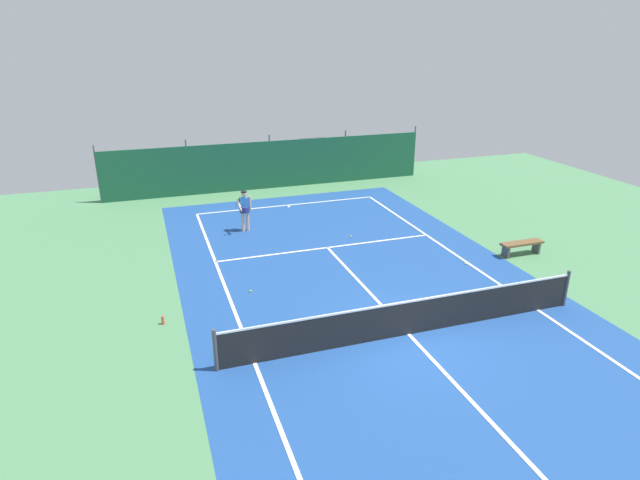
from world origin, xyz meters
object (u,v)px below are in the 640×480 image
at_px(tennis_net, 410,317).
at_px(tennis_ball_by_sideline, 251,291).
at_px(tennis_ball_near_player, 351,236).
at_px(tennis_ball_midcourt, 466,264).
at_px(water_bottle, 163,320).
at_px(courtside_bench, 522,245).
at_px(parked_car, 317,155).
at_px(tennis_player, 245,208).

bearing_deg(tennis_net, tennis_ball_by_sideline, 132.36).
distance_m(tennis_ball_near_player, tennis_ball_midcourt, 4.61).
height_order(tennis_net, tennis_ball_near_player, tennis_net).
xyz_separation_m(tennis_ball_by_sideline, water_bottle, (-2.65, -1.14, 0.09)).
distance_m(tennis_ball_midcourt, courtside_bench, 2.36).
height_order(tennis_net, water_bottle, tennis_net).
xyz_separation_m(tennis_ball_midcourt, parked_car, (-0.49, 14.61, 0.81)).
distance_m(tennis_ball_near_player, tennis_ball_by_sideline, 5.77).
relative_size(tennis_player, tennis_ball_midcourt, 24.85).
height_order(tennis_ball_midcourt, water_bottle, water_bottle).
distance_m(tennis_player, parked_car, 10.72).
relative_size(tennis_ball_midcourt, water_bottle, 0.28).
distance_m(tennis_net, tennis_ball_by_sideline, 5.10).
bearing_deg(parked_car, tennis_player, 55.55).
relative_size(tennis_ball_near_player, parked_car, 0.02).
bearing_deg(parked_car, water_bottle, 57.71).
xyz_separation_m(tennis_ball_near_player, water_bottle, (-7.31, -4.54, 0.09)).
distance_m(tennis_ball_midcourt, tennis_ball_by_sideline, 7.40).
distance_m(tennis_player, courtside_bench, 10.45).
distance_m(tennis_ball_midcourt, parked_car, 14.64).
bearing_deg(courtside_bench, tennis_net, -150.51).
bearing_deg(courtside_bench, tennis_player, 147.56).
relative_size(tennis_net, tennis_ball_midcourt, 153.33).
xyz_separation_m(parked_car, courtside_bench, (2.83, -14.50, -0.46)).
xyz_separation_m(tennis_net, parked_car, (3.48, 18.07, 0.33)).
bearing_deg(parked_car, tennis_net, 78.53).
bearing_deg(tennis_ball_midcourt, courtside_bench, 2.77).
bearing_deg(tennis_player, tennis_ball_by_sideline, 76.91).
bearing_deg(tennis_ball_near_player, courtside_bench, -35.29).
xyz_separation_m(tennis_player, tennis_ball_midcourt, (6.47, -5.71, -0.93)).
xyz_separation_m(tennis_ball_near_player, tennis_ball_midcourt, (2.74, -3.71, 0.00)).
bearing_deg(water_bottle, tennis_ball_near_player, 31.88).
height_order(tennis_net, tennis_ball_midcourt, tennis_net).
distance_m(courtside_bench, water_bottle, 12.42).
height_order(parked_car, courtside_bench, parked_car).
relative_size(tennis_player, tennis_ball_near_player, 24.85).
height_order(tennis_ball_by_sideline, parked_car, parked_car).
xyz_separation_m(tennis_net, tennis_player, (-2.50, 9.17, 0.45)).
bearing_deg(tennis_ball_midcourt, tennis_ball_near_player, 126.48).
bearing_deg(courtside_bench, tennis_ball_midcourt, -177.23).
distance_m(parked_car, water_bottle, 18.18).
bearing_deg(courtside_bench, water_bottle, -175.61).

